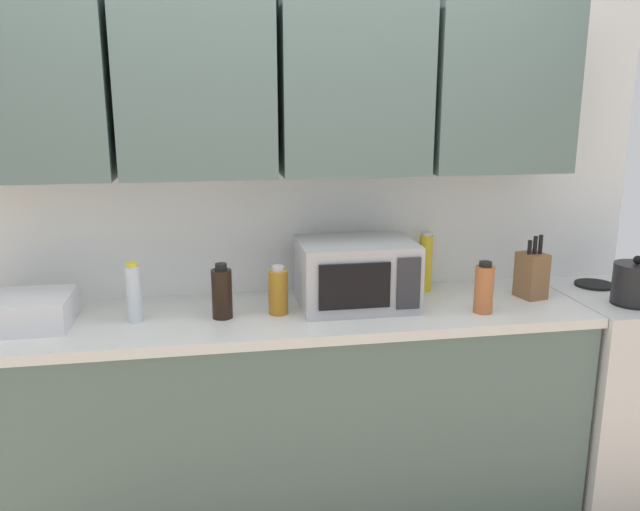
# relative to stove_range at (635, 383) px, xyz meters

# --- Properties ---
(wall_back_with_cabinets) EXTENTS (3.42, 0.38, 2.60)m
(wall_back_with_cabinets) POSITION_rel_stove_range_xyz_m (-1.66, 0.25, 1.13)
(wall_back_with_cabinets) COLOR white
(wall_back_with_cabinets) RESTS_ON ground_plane
(counter_run) EXTENTS (2.55, 0.63, 0.90)m
(counter_run) POSITION_rel_stove_range_xyz_m (-1.66, 0.02, -0.00)
(counter_run) COLOR slate
(counter_run) RESTS_ON ground_plane
(stove_range) EXTENTS (0.76, 0.64, 0.91)m
(stove_range) POSITION_rel_stove_range_xyz_m (0.00, 0.00, 0.00)
(stove_range) COLOR silver
(stove_range) RESTS_ON ground_plane
(kettle) EXTENTS (0.18, 0.18, 0.20)m
(kettle) POSITION_rel_stove_range_xyz_m (-0.17, -0.14, 0.54)
(kettle) COLOR black
(kettle) RESTS_ON stove_range
(microwave) EXTENTS (0.48, 0.37, 0.28)m
(microwave) POSITION_rel_stove_range_xyz_m (-1.34, 0.05, 0.59)
(microwave) COLOR #B7B7BC
(microwave) RESTS_ON counter_run
(dish_rack) EXTENTS (0.38, 0.30, 0.12)m
(dish_rack) POSITION_rel_stove_range_xyz_m (-2.68, 0.02, 0.51)
(dish_rack) COLOR silver
(dish_rack) RESTS_ON counter_run
(knife_block) EXTENTS (0.12, 0.14, 0.28)m
(knife_block) POSITION_rel_stove_range_xyz_m (-0.56, 0.03, 0.55)
(knife_block) COLOR brown
(knife_block) RESTS_ON counter_run
(bottle_yellow_mustard) EXTENTS (0.06, 0.06, 0.27)m
(bottle_yellow_mustard) POSITION_rel_stove_range_xyz_m (-0.99, 0.21, 0.58)
(bottle_yellow_mustard) COLOR gold
(bottle_yellow_mustard) RESTS_ON counter_run
(bottle_amber_vinegar) EXTENTS (0.08, 0.08, 0.20)m
(bottle_amber_vinegar) POSITION_rel_stove_range_xyz_m (-1.68, -0.00, 0.54)
(bottle_amber_vinegar) COLOR #AD701E
(bottle_amber_vinegar) RESTS_ON counter_run
(bottle_soy_dark) EXTENTS (0.08, 0.08, 0.22)m
(bottle_soy_dark) POSITION_rel_stove_range_xyz_m (-1.91, -0.01, 0.55)
(bottle_soy_dark) COLOR black
(bottle_soy_dark) RESTS_ON counter_run
(bottle_clear_tall) EXTENTS (0.06, 0.06, 0.24)m
(bottle_clear_tall) POSITION_rel_stove_range_xyz_m (-2.25, 0.00, 0.57)
(bottle_clear_tall) COLOR silver
(bottle_clear_tall) RESTS_ON counter_run
(bottle_spice_jar) EXTENTS (0.08, 0.08, 0.22)m
(bottle_spice_jar) POSITION_rel_stove_range_xyz_m (-0.85, -0.13, 0.55)
(bottle_spice_jar) COLOR #BC6638
(bottle_spice_jar) RESTS_ON counter_run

